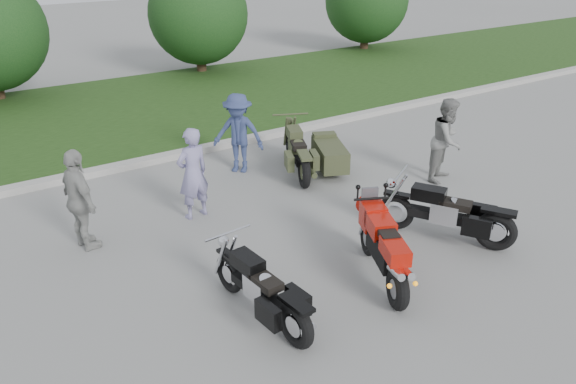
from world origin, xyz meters
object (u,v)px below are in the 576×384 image
person_denim (238,133)px  person_grey (447,140)px  sportbike_red (384,247)px  person_stripe (193,174)px  cruiser_sidecar (317,154)px  cruiser_right (451,216)px  person_back (80,200)px  cruiser_left (264,293)px

person_denim → person_grey: bearing=7.5°
sportbike_red → person_stripe: (-1.48, 3.57, 0.28)m
sportbike_red → cruiser_sidecar: 4.37m
cruiser_right → person_back: bearing=118.3°
cruiser_left → cruiser_right: 3.84m
cruiser_right → person_grey: (1.96, 1.92, 0.43)m
cruiser_right → cruiser_sidecar: (-0.14, 3.73, -0.04)m
cruiser_sidecar → sportbike_red: bearing=-88.9°
person_denim → person_back: 4.12m
person_stripe → person_back: 2.05m
person_grey → person_denim: (-3.49, 2.84, -0.01)m
person_stripe → person_denim: person_denim is taller
cruiser_left → person_stripe: bearing=76.2°
cruiser_left → person_grey: 6.17m
cruiser_right → person_denim: (-1.53, 4.76, 0.42)m
cruiser_right → cruiser_sidecar: size_ratio=0.95×
cruiser_right → cruiser_sidecar: bearing=61.5°
sportbike_red → cruiser_right: bearing=34.1°
sportbike_red → cruiser_left: sportbike_red is taller
cruiser_left → sportbike_red: bearing=-9.8°
person_denim → sportbike_red: bearing=-46.8°
cruiser_right → sportbike_red: bearing=158.8°
cruiser_right → cruiser_sidecar: 3.73m
person_denim → person_back: bearing=-111.6°
sportbike_red → person_back: person_back is taller
cruiser_sidecar → person_grey: (2.10, -1.81, 0.47)m
person_back → person_denim: bearing=-77.9°
cruiser_sidecar → person_grey: 2.81m
cruiser_right → person_denim: 5.02m
cruiser_right → person_back: (-5.35, 3.24, 0.42)m
person_stripe → person_grey: bearing=157.0°
cruiser_left → person_grey: bearing=14.6°
cruiser_left → person_denim: person_denim is taller
cruiser_sidecar → cruiser_right: bearing=-64.1°
cruiser_right → person_grey: bearing=13.8°
cruiser_sidecar → person_denim: person_denim is taller
person_stripe → sportbike_red: bearing=103.8°
cruiser_right → person_back: 6.27m
cruiser_left → cruiser_sidecar: cruiser_sidecar is taller
cruiser_left → person_stripe: person_stripe is taller
cruiser_right → person_stripe: 4.67m
cruiser_left → person_back: bearing=109.3°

